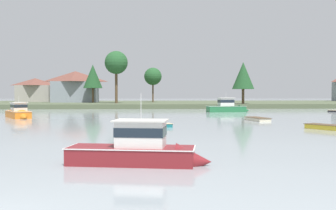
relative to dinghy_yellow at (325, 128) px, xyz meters
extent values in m
cube|color=#4C563D|center=(-21.58, 69.17, 0.35)|extent=(231.36, 44.87, 1.00)
cube|color=gold|center=(0.00, 0.00, -0.03)|extent=(2.89, 3.55, 0.60)
cube|color=brown|center=(0.00, 0.00, 0.27)|extent=(3.06, 3.72, 0.05)
cube|color=tan|center=(0.00, 0.00, 0.23)|extent=(1.12, 0.71, 0.03)
cube|color=beige|center=(-2.85, 11.11, -0.04)|extent=(2.28, 3.95, 0.53)
cube|color=brown|center=(-2.85, 11.11, 0.23)|extent=(2.43, 4.12, 0.05)
cube|color=tan|center=(-2.85, 11.11, 0.19)|extent=(1.33, 0.36, 0.03)
cube|color=#236B3D|center=(-1.88, 32.93, 0.09)|extent=(6.95, 2.97, 1.66)
cone|color=#236B3D|center=(1.47, 33.31, 0.09)|extent=(2.10, 2.21, 2.01)
cube|color=silver|center=(-1.88, 32.93, 0.89)|extent=(7.09, 3.07, 0.05)
cube|color=silver|center=(-1.93, 32.92, 1.64)|extent=(2.70, 2.05, 1.44)
cube|color=#19232D|center=(-1.93, 32.92, 1.78)|extent=(2.76, 2.10, 0.52)
cube|color=beige|center=(-1.93, 32.92, 2.39)|extent=(3.04, 2.37, 0.06)
cylinder|color=silver|center=(-1.93, 32.92, 2.93)|extent=(0.03, 0.03, 1.02)
cube|color=maroon|center=(-16.90, -15.89, 0.03)|extent=(5.91, 2.76, 1.24)
cone|color=maroon|center=(-14.10, -16.39, 0.03)|extent=(1.85, 1.87, 1.62)
cube|color=silver|center=(-16.90, -15.89, 0.62)|extent=(6.03, 2.85, 0.05)
cube|color=silver|center=(-16.46, -15.97, 1.23)|extent=(2.36, 1.79, 1.17)
cube|color=#19232D|center=(-16.46, -15.97, 1.35)|extent=(2.40, 1.83, 0.42)
cube|color=beige|center=(-16.46, -15.97, 1.85)|extent=(2.65, 2.06, 0.06)
cylinder|color=silver|center=(-16.46, -15.97, 2.49)|extent=(0.03, 0.03, 1.21)
cube|color=#196B70|center=(-15.04, 2.87, -0.05)|extent=(2.78, 1.81, 0.49)
cube|color=#C6B289|center=(-15.04, 2.87, 0.19)|extent=(2.90, 1.93, 0.05)
cube|color=tan|center=(-15.04, 2.87, 0.15)|extent=(0.36, 0.94, 0.03)
cube|color=orange|center=(-33.50, 18.81, 0.06)|extent=(5.09, 6.73, 1.45)
cone|color=orange|center=(-31.86, 15.97, 0.06)|extent=(2.54, 2.53, 1.88)
cube|color=silver|center=(-33.50, 18.81, 0.75)|extent=(5.22, 6.88, 0.05)
cube|color=silver|center=(-33.20, 18.30, 1.33)|extent=(2.63, 2.88, 1.10)
cube|color=#19232D|center=(-33.20, 18.30, 1.44)|extent=(2.68, 2.94, 0.40)
cube|color=beige|center=(-33.20, 18.30, 1.91)|extent=(3.00, 3.26, 0.06)
cylinder|color=silver|center=(-33.20, 18.30, 2.36)|extent=(0.03, 0.03, 0.83)
cylinder|color=brown|center=(-23.20, 57.23, 5.09)|extent=(0.64, 0.64, 8.48)
sphere|color=#235128|center=(-23.20, 57.23, 10.57)|extent=(5.51, 5.51, 5.51)
cylinder|color=brown|center=(-14.22, 67.91, 3.79)|extent=(0.42, 0.42, 5.89)
sphere|color=#235128|center=(-14.22, 67.91, 7.80)|extent=(4.70, 4.70, 4.70)
cylinder|color=brown|center=(5.87, 50.71, 3.64)|extent=(0.59, 0.59, 5.58)
cone|color=#1E4723|center=(5.87, 50.71, 7.24)|extent=(4.98, 4.98, 6.08)
cylinder|color=brown|center=(-29.58, 63.28, 3.92)|extent=(0.49, 0.49, 6.14)
cone|color=#1E4723|center=(-29.58, 63.28, 7.55)|extent=(4.87, 4.87, 5.96)
cube|color=gray|center=(-34.98, 68.81, 3.60)|extent=(11.52, 7.83, 5.51)
pyramid|color=brown|center=(-34.98, 68.81, 7.77)|extent=(12.45, 8.46, 2.81)
cube|color=#9E998E|center=(-47.96, 77.03, 3.19)|extent=(9.34, 7.06, 4.68)
pyramid|color=brown|center=(-47.96, 77.03, 6.57)|extent=(10.08, 7.62, 2.07)
camera|label=1|loc=(-16.26, -32.93, 3.04)|focal=40.04mm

